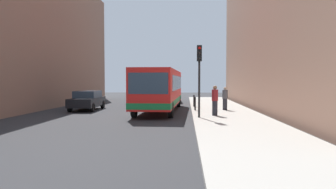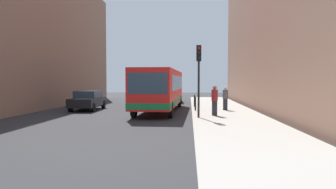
{
  "view_description": "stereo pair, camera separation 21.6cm",
  "coord_description": "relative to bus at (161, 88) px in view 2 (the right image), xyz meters",
  "views": [
    {
      "loc": [
        2.8,
        -20.24,
        2.21
      ],
      "look_at": [
        1.6,
        0.2,
        1.33
      ],
      "focal_mm": 32.79,
      "sensor_mm": 36.0,
      "label": 1
    },
    {
      "loc": [
        3.01,
        -20.22,
        2.21
      ],
      "look_at": [
        1.6,
        0.2,
        1.33
      ],
      "focal_mm": 32.79,
      "sensor_mm": 36.0,
      "label": 2
    }
  ],
  "objects": [
    {
      "name": "ground_plane",
      "position": [
        -0.9,
        -2.31,
        -1.73
      ],
      "size": [
        80.0,
        80.0,
        0.0
      ],
      "primitive_type": "plane",
      "color": "#2D2D30"
    },
    {
      "name": "sidewalk",
      "position": [
        4.5,
        -2.31,
        -1.65
      ],
      "size": [
        4.4,
        40.0,
        0.15
      ],
      "primitive_type": "cube",
      "color": "#ADA89E",
      "rests_on": "ground"
    },
    {
      "name": "building_left",
      "position": [
        -12.4,
        1.69,
        4.53
      ],
      "size": [
        7.0,
        32.0,
        12.5
      ],
      "primitive_type": "cube",
      "color": "#936B56",
      "rests_on": "ground"
    },
    {
      "name": "building_right",
      "position": [
        10.6,
        1.69,
        5.26
      ],
      "size": [
        7.0,
        32.0,
        13.98
      ],
      "primitive_type": "cube",
      "color": "#936B56",
      "rests_on": "ground"
    },
    {
      "name": "bus",
      "position": [
        0.0,
        0.0,
        0.0
      ],
      "size": [
        2.92,
        11.11,
        3.0
      ],
      "rotation": [
        0.0,
        0.0,
        3.1
      ],
      "color": "red",
      "rests_on": "ground"
    },
    {
      "name": "car_beside_bus",
      "position": [
        -5.67,
        0.55,
        -0.94
      ],
      "size": [
        1.96,
        4.45,
        1.48
      ],
      "rotation": [
        0.0,
        0.0,
        3.17
      ],
      "color": "black",
      "rests_on": "ground"
    },
    {
      "name": "car_behind_bus",
      "position": [
        0.39,
        9.66,
        -0.94
      ],
      "size": [
        2.01,
        4.47,
        1.48
      ],
      "rotation": [
        0.0,
        0.0,
        3.18
      ],
      "color": "black",
      "rests_on": "ground"
    },
    {
      "name": "traffic_light",
      "position": [
        2.65,
        -5.05,
        1.28
      ],
      "size": [
        0.28,
        0.33,
        4.1
      ],
      "color": "black",
      "rests_on": "sidewalk"
    },
    {
      "name": "bollard_near",
      "position": [
        2.55,
        -0.75,
        -1.1
      ],
      "size": [
        0.11,
        0.11,
        0.95
      ],
      "primitive_type": "cylinder",
      "color": "black",
      "rests_on": "sidewalk"
    },
    {
      "name": "bollard_mid",
      "position": [
        2.55,
        2.39,
        -1.1
      ],
      "size": [
        0.11,
        0.11,
        0.95
      ],
      "primitive_type": "cylinder",
      "color": "black",
      "rests_on": "sidewalk"
    },
    {
      "name": "pedestrian_near_signal",
      "position": [
        3.64,
        -3.99,
        -0.67
      ],
      "size": [
        0.38,
        0.38,
        1.81
      ],
      "rotation": [
        0.0,
        0.0,
        4.96
      ],
      "color": "#26262D",
      "rests_on": "sidewalk"
    },
    {
      "name": "pedestrian_mid_sidewalk",
      "position": [
        4.7,
        -0.36,
        -0.74
      ],
      "size": [
        0.38,
        0.38,
        1.67
      ],
      "rotation": [
        0.0,
        0.0,
        2.33
      ],
      "color": "#26262D",
      "rests_on": "sidewalk"
    }
  ]
}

